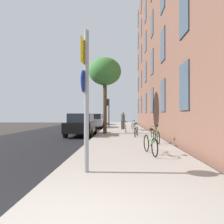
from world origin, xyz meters
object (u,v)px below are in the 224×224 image
(bicycle_0, at_px, (150,144))
(bicycle_4, at_px, (134,126))
(traffic_light, at_px, (108,107))
(car_1, at_px, (95,121))
(bicycle_3, at_px, (126,128))
(pedestrian_0, at_px, (123,119))
(car_0, at_px, (82,124))
(tree_near, at_px, (105,72))
(car_2, at_px, (98,119))
(sign_post, at_px, (86,91))
(bicycle_2, at_px, (136,131))
(bicycle_1, at_px, (156,136))

(bicycle_0, bearing_deg, bicycle_4, 88.81)
(traffic_light, height_order, bicycle_0, traffic_light)
(car_1, bearing_deg, traffic_light, 43.42)
(bicycle_3, height_order, car_1, car_1)
(traffic_light, bearing_deg, pedestrian_0, -68.83)
(bicycle_3, xyz_separation_m, pedestrian_0, (-0.17, 3.27, 0.62))
(car_0, bearing_deg, car_1, 90.17)
(tree_near, xyz_separation_m, car_2, (-2.02, 13.62, -3.93))
(tree_near, distance_m, car_0, 4.34)
(sign_post, xyz_separation_m, bicycle_2, (1.97, 8.36, -1.70))
(sign_post, bearing_deg, traffic_light, 91.48)
(bicycle_0, relative_size, car_0, 0.40)
(bicycle_2, distance_m, pedestrian_0, 6.35)
(pedestrian_0, distance_m, car_2, 9.91)
(pedestrian_0, bearing_deg, bicycle_4, -14.69)
(bicycle_4, height_order, car_2, car_2)
(car_1, bearing_deg, bicycle_2, -67.41)
(traffic_light, xyz_separation_m, bicycle_3, (1.87, -7.65, -1.93))
(sign_post, height_order, bicycle_2, sign_post)
(sign_post, relative_size, car_1, 0.91)
(tree_near, relative_size, car_2, 1.36)
(car_0, bearing_deg, bicycle_4, 49.93)
(sign_post, distance_m, bicycle_1, 6.25)
(sign_post, relative_size, bicycle_4, 2.30)
(traffic_light, distance_m, bicycle_2, 11.11)
(sign_post, bearing_deg, bicycle_1, 62.84)
(bicycle_4, distance_m, pedestrian_0, 1.23)
(sign_post, bearing_deg, tree_near, 91.34)
(tree_near, xyz_separation_m, car_1, (-1.66, 7.38, -3.94))
(bicycle_1, bearing_deg, bicycle_0, -104.33)
(bicycle_3, xyz_separation_m, bicycle_4, (0.85, 3.00, -0.01))
(tree_near, distance_m, bicycle_4, 6.42)
(bicycle_2, height_order, car_0, car_0)
(car_0, xyz_separation_m, car_2, (-0.38, 14.44, -0.00))
(bicycle_2, height_order, pedestrian_0, pedestrian_0)
(bicycle_0, height_order, bicycle_3, bicycle_0)
(bicycle_1, bearing_deg, bicycle_2, 104.48)
(bicycle_3, bearing_deg, bicycle_2, -78.81)
(bicycle_1, bearing_deg, traffic_light, 103.35)
(bicycle_1, distance_m, bicycle_3, 6.15)
(traffic_light, distance_m, bicycle_1, 14.17)
(traffic_light, relative_size, bicycle_4, 2.14)
(pedestrian_0, bearing_deg, traffic_light, 111.17)
(traffic_light, relative_size, bicycle_1, 1.95)
(bicycle_2, relative_size, car_1, 0.41)
(tree_near, bearing_deg, bicycle_2, -41.13)
(pedestrian_0, bearing_deg, tree_near, -108.46)
(bicycle_1, bearing_deg, car_2, 105.10)
(bicycle_0, distance_m, car_2, 21.97)
(bicycle_2, bearing_deg, bicycle_1, -75.52)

